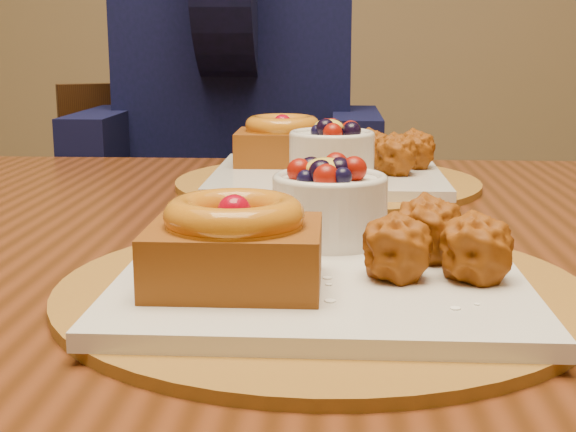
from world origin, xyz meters
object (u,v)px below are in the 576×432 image
at_px(dining_table, 324,300).
at_px(place_setting_near, 317,257).
at_px(chair_far, 185,285).
at_px(place_setting_far, 325,164).
at_px(diner, 236,59).

relative_size(dining_table, place_setting_near, 4.21).
distance_m(place_setting_near, chair_far, 0.99).
height_order(place_setting_near, place_setting_far, place_setting_far).
bearing_deg(dining_table, place_setting_near, -90.81).
distance_m(dining_table, chair_far, 0.77).
xyz_separation_m(chair_far, diner, (0.10, 0.03, 0.43)).
xyz_separation_m(dining_table, place_setting_far, (-0.00, 0.21, 0.11)).
relative_size(place_setting_far, chair_far, 0.45).
height_order(place_setting_near, chair_far, chair_far).
xyz_separation_m(dining_table, chair_far, (-0.28, 0.69, -0.20)).
xyz_separation_m(place_setting_near, diner, (-0.17, 0.93, 0.12)).
distance_m(place_setting_far, chair_far, 0.63).
distance_m(dining_table, place_setting_near, 0.24).
bearing_deg(place_setting_far, chair_far, 119.76).
bearing_deg(diner, chair_far, -176.95).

